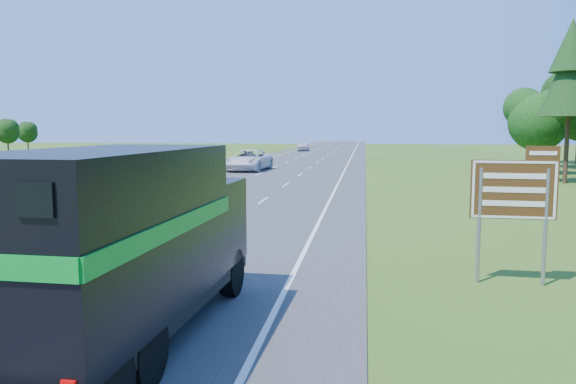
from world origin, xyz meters
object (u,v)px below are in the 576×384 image
exit_sign (515,195)px  white_suv (249,160)px  horse_truck (124,241)px  far_car (303,146)px

exit_sign → white_suv: bearing=115.0°
horse_truck → exit_sign: horse_truck is taller
far_car → exit_sign: size_ratio=1.41×
far_car → exit_sign: 87.01m
white_suv → far_car: white_suv is taller
far_car → exit_sign: bearing=-83.3°
horse_truck → exit_sign: 9.74m
horse_truck → exit_sign: (8.15, 5.33, 0.35)m
far_car → exit_sign: (14.87, -85.71, 1.43)m
far_car → exit_sign: exit_sign is taller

